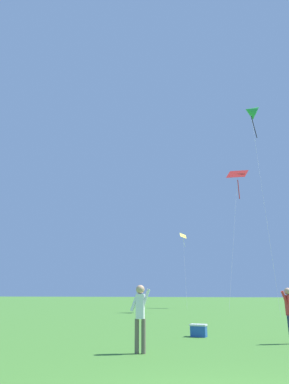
# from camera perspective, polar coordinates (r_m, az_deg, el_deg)

# --- Properties ---
(kite_green_small) EXTENTS (2.09, 9.18, 21.51)m
(kite_green_small) POSITION_cam_1_polar(r_m,az_deg,el_deg) (39.56, 17.45, 12.80)
(kite_green_small) COLOR green
(kite_green_small) RESTS_ON ground_plane
(kite_yellow_diamond) EXTENTS (1.94, 4.97, 9.56)m
(kite_yellow_diamond) POSITION_cam_1_polar(r_m,az_deg,el_deg) (46.47, 6.56, -7.98)
(kite_yellow_diamond) COLOR yellow
(kite_yellow_diamond) RESTS_ON ground_plane
(kite_red_high) EXTENTS (2.88, 11.03, 17.50)m
(kite_red_high) POSITION_cam_1_polar(r_m,az_deg,el_deg) (45.81, 15.40, 2.07)
(kite_red_high) COLOR red
(kite_red_high) RESTS_ON ground_plane
(person_with_spool) EXTENTS (0.57, 0.24, 1.75)m
(person_with_spool) POSITION_cam_1_polar(r_m,az_deg,el_deg) (9.78, -0.73, -19.47)
(person_with_spool) COLOR #665B4C
(person_with_spool) RESTS_ON ground_plane
(picnic_cooler) EXTENTS (0.60, 0.40, 0.44)m
(picnic_cooler) POSITION_cam_1_polar(r_m,az_deg,el_deg) (13.69, 9.11, -22.01)
(picnic_cooler) COLOR #2351B2
(picnic_cooler) RESTS_ON ground_plane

